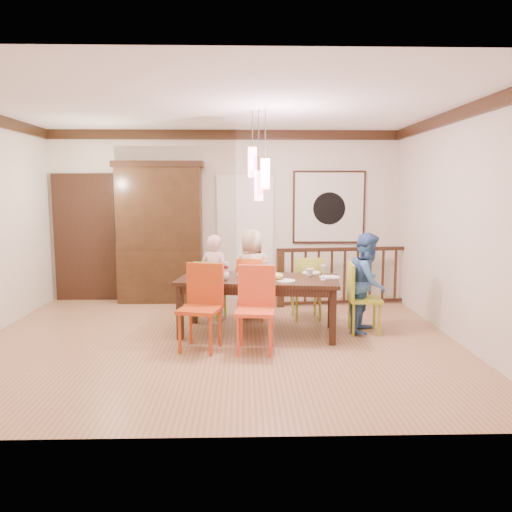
{
  "coord_description": "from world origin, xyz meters",
  "views": [
    {
      "loc": [
        0.32,
        -6.15,
        1.9
      ],
      "look_at": [
        0.49,
        0.44,
        1.02
      ],
      "focal_mm": 35.0,
      "sensor_mm": 36.0,
      "label": 1
    }
  ],
  "objects_px": {
    "balustrade": "(345,275)",
    "person_end_right": "(368,283)",
    "chair_far_left": "(211,285)",
    "chair_end_right": "(365,293)",
    "person_far_left": "(215,277)",
    "person_far_mid": "(252,273)",
    "dining_table": "(259,284)",
    "china_hutch": "(160,232)"
  },
  "relations": [
    {
      "from": "balustrade",
      "to": "chair_end_right",
      "type": "bearing_deg",
      "value": -98.74
    },
    {
      "from": "balustrade",
      "to": "person_end_right",
      "type": "distance_m",
      "value": 1.59
    },
    {
      "from": "dining_table",
      "to": "balustrade",
      "type": "distance_m",
      "value": 2.21
    },
    {
      "from": "dining_table",
      "to": "chair_far_left",
      "type": "bearing_deg",
      "value": 138.1
    },
    {
      "from": "dining_table",
      "to": "person_end_right",
      "type": "height_order",
      "value": "person_end_right"
    },
    {
      "from": "chair_far_left",
      "to": "balustrade",
      "type": "relative_size",
      "value": 0.38
    },
    {
      "from": "balustrade",
      "to": "person_far_mid",
      "type": "distance_m",
      "value": 1.74
    },
    {
      "from": "dining_table",
      "to": "person_far_left",
      "type": "height_order",
      "value": "person_far_left"
    },
    {
      "from": "balustrade",
      "to": "person_far_mid",
      "type": "bearing_deg",
      "value": -160.02
    },
    {
      "from": "dining_table",
      "to": "china_hutch",
      "type": "height_order",
      "value": "china_hutch"
    },
    {
      "from": "chair_end_right",
      "to": "person_far_mid",
      "type": "bearing_deg",
      "value": 63.43
    },
    {
      "from": "dining_table",
      "to": "person_far_left",
      "type": "bearing_deg",
      "value": 136.18
    },
    {
      "from": "person_far_left",
      "to": "person_end_right",
      "type": "bearing_deg",
      "value": -173.39
    },
    {
      "from": "china_hutch",
      "to": "person_end_right",
      "type": "height_order",
      "value": "china_hutch"
    },
    {
      "from": "chair_far_left",
      "to": "person_far_left",
      "type": "xyz_separation_m",
      "value": [
        0.06,
        -0.02,
        0.13
      ]
    },
    {
      "from": "chair_end_right",
      "to": "person_end_right",
      "type": "relative_size",
      "value": 0.7
    },
    {
      "from": "chair_far_left",
      "to": "person_end_right",
      "type": "height_order",
      "value": "person_end_right"
    },
    {
      "from": "dining_table",
      "to": "person_end_right",
      "type": "xyz_separation_m",
      "value": [
        1.46,
        0.05,
        0.0
      ]
    },
    {
      "from": "chair_far_left",
      "to": "balustrade",
      "type": "height_order",
      "value": "balustrade"
    },
    {
      "from": "chair_far_left",
      "to": "china_hutch",
      "type": "xyz_separation_m",
      "value": [
        -0.93,
        1.17,
        0.69
      ]
    },
    {
      "from": "dining_table",
      "to": "person_far_left",
      "type": "xyz_separation_m",
      "value": [
        -0.62,
        0.79,
        -0.04
      ]
    },
    {
      "from": "chair_far_left",
      "to": "china_hutch",
      "type": "relative_size",
      "value": 0.37
    },
    {
      "from": "chair_end_right",
      "to": "person_far_mid",
      "type": "relative_size",
      "value": 0.7
    },
    {
      "from": "chair_far_left",
      "to": "person_far_mid",
      "type": "bearing_deg",
      "value": -157.08
    },
    {
      "from": "china_hutch",
      "to": "person_far_left",
      "type": "xyz_separation_m",
      "value": [
        0.99,
        -1.18,
        -0.56
      ]
    },
    {
      "from": "dining_table",
      "to": "balustrade",
      "type": "bearing_deg",
      "value": 56.06
    },
    {
      "from": "balustrade",
      "to": "person_far_left",
      "type": "bearing_deg",
      "value": -164.85
    },
    {
      "from": "person_far_left",
      "to": "person_end_right",
      "type": "height_order",
      "value": "person_end_right"
    },
    {
      "from": "dining_table",
      "to": "chair_end_right",
      "type": "distance_m",
      "value": 1.42
    },
    {
      "from": "chair_far_left",
      "to": "dining_table",
      "type": "bearing_deg",
      "value": 148.54
    },
    {
      "from": "person_far_left",
      "to": "person_end_right",
      "type": "xyz_separation_m",
      "value": [
        2.08,
        -0.74,
        0.04
      ]
    },
    {
      "from": "person_end_right",
      "to": "chair_far_left",
      "type": "bearing_deg",
      "value": 96.0
    },
    {
      "from": "person_end_right",
      "to": "person_far_mid",
      "type": "bearing_deg",
      "value": 87.81
    },
    {
      "from": "person_far_mid",
      "to": "person_end_right",
      "type": "height_order",
      "value": "person_end_right"
    },
    {
      "from": "chair_end_right",
      "to": "balustrade",
      "type": "xyz_separation_m",
      "value": [
        0.06,
        1.63,
        -0.03
      ]
    },
    {
      "from": "chair_far_left",
      "to": "chair_end_right",
      "type": "height_order",
      "value": "chair_end_right"
    },
    {
      "from": "person_end_right",
      "to": "dining_table",
      "type": "bearing_deg",
      "value": 117.61
    },
    {
      "from": "china_hutch",
      "to": "person_end_right",
      "type": "distance_m",
      "value": 3.66
    },
    {
      "from": "person_end_right",
      "to": "china_hutch",
      "type": "bearing_deg",
      "value": 83.4
    },
    {
      "from": "chair_far_left",
      "to": "balustrade",
      "type": "bearing_deg",
      "value": -140.55
    },
    {
      "from": "person_far_mid",
      "to": "person_end_right",
      "type": "relative_size",
      "value": 0.99
    },
    {
      "from": "china_hutch",
      "to": "person_far_left",
      "type": "relative_size",
      "value": 1.89
    }
  ]
}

